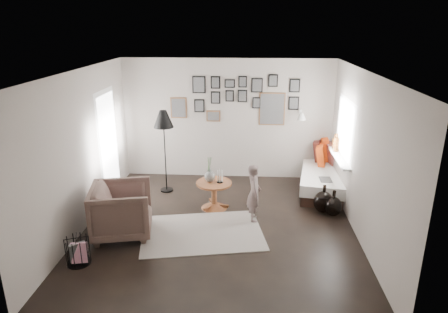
# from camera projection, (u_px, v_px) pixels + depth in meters

# --- Properties ---
(ground) EXTENTS (4.80, 4.80, 0.00)m
(ground) POSITION_uv_depth(u_px,v_px,m) (219.00, 227.00, 6.76)
(ground) COLOR black
(ground) RESTS_ON ground
(wall_back) EXTENTS (4.50, 0.00, 4.50)m
(wall_back) POSITION_uv_depth(u_px,v_px,m) (227.00, 120.00, 8.61)
(wall_back) COLOR #A1968C
(wall_back) RESTS_ON ground
(wall_front) EXTENTS (4.50, 0.00, 4.50)m
(wall_front) POSITION_uv_depth(u_px,v_px,m) (201.00, 228.00, 4.08)
(wall_front) COLOR #A1968C
(wall_front) RESTS_ON ground
(wall_left) EXTENTS (0.00, 4.80, 4.80)m
(wall_left) POSITION_uv_depth(u_px,v_px,m) (81.00, 152.00, 6.48)
(wall_left) COLOR #A1968C
(wall_left) RESTS_ON ground
(wall_right) EXTENTS (0.00, 4.80, 4.80)m
(wall_right) POSITION_uv_depth(u_px,v_px,m) (363.00, 157.00, 6.21)
(wall_right) COLOR #A1968C
(wall_right) RESTS_ON ground
(ceiling) EXTENTS (4.80, 4.80, 0.00)m
(ceiling) POSITION_uv_depth(u_px,v_px,m) (218.00, 72.00, 5.93)
(ceiling) COLOR white
(ceiling) RESTS_ON wall_back
(door_left) EXTENTS (0.00, 2.14, 2.14)m
(door_left) POSITION_uv_depth(u_px,v_px,m) (108.00, 145.00, 7.70)
(door_left) COLOR white
(door_left) RESTS_ON wall_left
(window_right) EXTENTS (0.15, 1.32, 1.30)m
(window_right) POSITION_uv_depth(u_px,v_px,m) (338.00, 153.00, 7.60)
(window_right) COLOR white
(window_right) RESTS_ON wall_right
(gallery_wall) EXTENTS (2.74, 0.03, 1.08)m
(gallery_wall) POSITION_uv_depth(u_px,v_px,m) (241.00, 100.00, 8.44)
(gallery_wall) COLOR brown
(gallery_wall) RESTS_ON wall_back
(wall_sconce) EXTENTS (0.18, 0.36, 0.16)m
(wall_sconce) POSITION_uv_depth(u_px,v_px,m) (302.00, 116.00, 8.22)
(wall_sconce) COLOR white
(wall_sconce) RESTS_ON wall_back
(rug) EXTENTS (2.18, 1.71, 0.01)m
(rug) POSITION_uv_depth(u_px,v_px,m) (202.00, 232.00, 6.59)
(rug) COLOR silver
(rug) RESTS_ON ground
(pedestal_table) EXTENTS (0.66, 0.66, 0.52)m
(pedestal_table) POSITION_uv_depth(u_px,v_px,m) (214.00, 196.00, 7.40)
(pedestal_table) COLOR brown
(pedestal_table) RESTS_ON ground
(vase) EXTENTS (0.19, 0.19, 0.47)m
(vase) POSITION_uv_depth(u_px,v_px,m) (210.00, 174.00, 7.29)
(vase) COLOR black
(vase) RESTS_ON pedestal_table
(candles) EXTENTS (0.11, 0.11, 0.24)m
(candles) POSITION_uv_depth(u_px,v_px,m) (220.00, 176.00, 7.26)
(candles) COLOR black
(candles) RESTS_ON pedestal_table
(daybed) EXTENTS (1.14, 2.04, 0.95)m
(daybed) POSITION_uv_depth(u_px,v_px,m) (322.00, 175.00, 8.27)
(daybed) COLOR black
(daybed) RESTS_ON ground
(magazine_on_daybed) EXTENTS (0.22, 0.29, 0.02)m
(magazine_on_daybed) POSITION_uv_depth(u_px,v_px,m) (326.00, 180.00, 7.62)
(magazine_on_daybed) COLOR black
(magazine_on_daybed) RESTS_ON daybed
(armchair) EXTENTS (1.11, 1.09, 0.85)m
(armchair) POSITION_uv_depth(u_px,v_px,m) (122.00, 210.00, 6.42)
(armchair) COLOR brown
(armchair) RESTS_ON ground
(armchair_cushion) EXTENTS (0.45, 0.46, 0.17)m
(armchair_cushion) POSITION_uv_depth(u_px,v_px,m) (124.00, 206.00, 6.45)
(armchair_cushion) COLOR white
(armchair_cushion) RESTS_ON armchair
(floor_lamp) EXTENTS (0.39, 0.39, 1.68)m
(floor_lamp) POSITION_uv_depth(u_px,v_px,m) (163.00, 122.00, 7.77)
(floor_lamp) COLOR black
(floor_lamp) RESTS_ON ground
(magazine_basket) EXTENTS (0.42, 0.42, 0.41)m
(magazine_basket) POSITION_uv_depth(u_px,v_px,m) (78.00, 251.00, 5.69)
(magazine_basket) COLOR black
(magazine_basket) RESTS_ON ground
(demijohn_large) EXTENTS (0.35, 0.35, 0.53)m
(demijohn_large) POSITION_uv_depth(u_px,v_px,m) (323.00, 202.00, 7.23)
(demijohn_large) COLOR black
(demijohn_large) RESTS_ON ground
(demijohn_small) EXTENTS (0.31, 0.31, 0.48)m
(demijohn_small) POSITION_uv_depth(u_px,v_px,m) (333.00, 206.00, 7.12)
(demijohn_small) COLOR black
(demijohn_small) RESTS_ON ground
(child) EXTENTS (0.28, 0.40, 1.03)m
(child) POSITION_uv_depth(u_px,v_px,m) (254.00, 193.00, 6.85)
(child) COLOR #6A5653
(child) RESTS_ON ground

